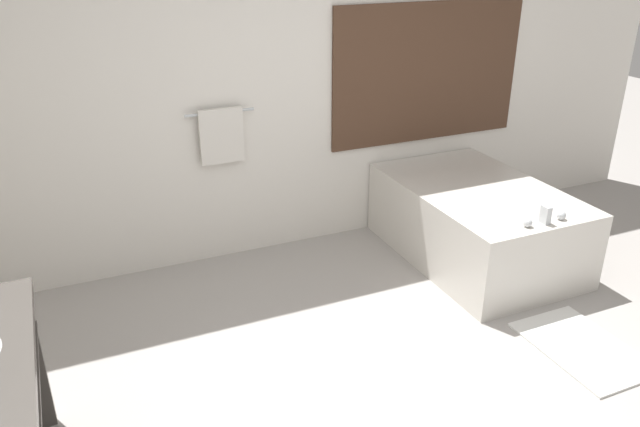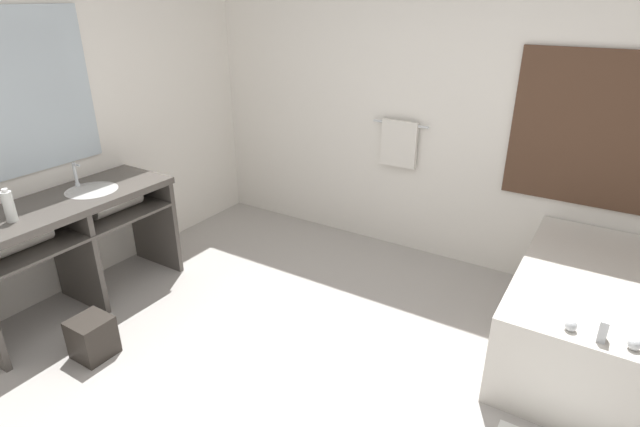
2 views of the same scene
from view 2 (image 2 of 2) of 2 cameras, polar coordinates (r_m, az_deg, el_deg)
The scene contains 8 objects.
ground_plane at distance 3.06m, azimuth -4.10°, elevation -21.07°, with size 16.00×16.00×0.00m, color #A8A39E.
wall_back_with_blinds at distance 4.23m, azimuth 14.19°, elevation 12.07°, with size 7.40×0.13×2.70m.
wall_left_with_mirror at distance 4.02m, azimuth -31.84°, elevation 8.79°, with size 0.08×7.40×2.70m.
vanity_counter at distance 3.98m, azimuth -26.39°, elevation -1.41°, with size 0.59×1.49×0.85m.
sink_faucet at distance 4.10m, azimuth -26.13°, elevation 3.99°, with size 0.09×0.04×0.18m.
bathtub at distance 3.63m, azimuth 29.43°, elevation -10.01°, with size 1.01×1.57×0.70m.
water_bottle_1 at distance 3.65m, azimuth -32.00°, elevation 0.71°, with size 0.07×0.07×0.22m.
waste_bin at distance 3.61m, azimuth -24.57°, elevation -12.74°, with size 0.23×0.23×0.27m.
Camera 2 is at (1.31, -1.73, 2.15)m, focal length 28.00 mm.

